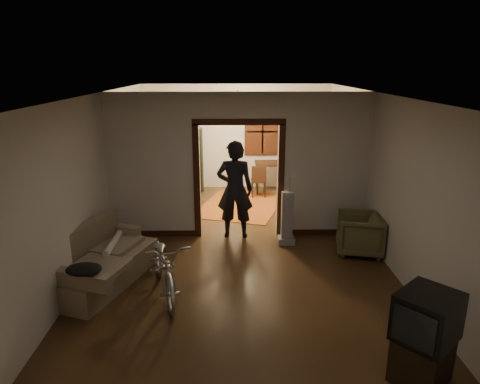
{
  "coord_description": "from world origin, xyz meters",
  "views": [
    {
      "loc": [
        -0.14,
        -7.25,
        3.27
      ],
      "look_at": [
        0.0,
        -0.3,
        1.2
      ],
      "focal_mm": 32.0,
      "sensor_mm": 36.0,
      "label": 1
    }
  ],
  "objects_px": {
    "person": "(235,190)",
    "sofa": "(102,256)",
    "bicycle": "(164,265)",
    "locker": "(188,160)",
    "armchair": "(359,234)",
    "desk": "(275,177)"
  },
  "relations": [
    {
      "from": "person",
      "to": "sofa",
      "type": "bearing_deg",
      "value": 44.96
    },
    {
      "from": "sofa",
      "to": "person",
      "type": "relative_size",
      "value": 1.01
    },
    {
      "from": "bicycle",
      "to": "locker",
      "type": "xyz_separation_m",
      "value": [
        -0.19,
        5.54,
        0.38
      ]
    },
    {
      "from": "armchair",
      "to": "sofa",
      "type": "bearing_deg",
      "value": -64.69
    },
    {
      "from": "bicycle",
      "to": "desk",
      "type": "bearing_deg",
      "value": 50.68
    },
    {
      "from": "armchair",
      "to": "locker",
      "type": "bearing_deg",
      "value": -128.3
    },
    {
      "from": "sofa",
      "to": "locker",
      "type": "height_order",
      "value": "locker"
    },
    {
      "from": "bicycle",
      "to": "armchair",
      "type": "relative_size",
      "value": 2.17
    },
    {
      "from": "sofa",
      "to": "desk",
      "type": "distance_m",
      "value": 5.86
    },
    {
      "from": "person",
      "to": "desk",
      "type": "bearing_deg",
      "value": -106.38
    },
    {
      "from": "bicycle",
      "to": "locker",
      "type": "distance_m",
      "value": 5.56
    },
    {
      "from": "bicycle",
      "to": "person",
      "type": "height_order",
      "value": "person"
    },
    {
      "from": "sofa",
      "to": "bicycle",
      "type": "bearing_deg",
      "value": -0.06
    },
    {
      "from": "sofa",
      "to": "locker",
      "type": "bearing_deg",
      "value": 99.99
    },
    {
      "from": "desk",
      "to": "armchair",
      "type": "bearing_deg",
      "value": -54.61
    },
    {
      "from": "sofa",
      "to": "person",
      "type": "xyz_separation_m",
      "value": [
        2.07,
        1.84,
        0.51
      ]
    },
    {
      "from": "armchair",
      "to": "person",
      "type": "relative_size",
      "value": 0.42
    },
    {
      "from": "armchair",
      "to": "desk",
      "type": "xyz_separation_m",
      "value": [
        -1.13,
        3.9,
        0.03
      ]
    },
    {
      "from": "sofa",
      "to": "armchair",
      "type": "xyz_separation_m",
      "value": [
        4.3,
        1.03,
        -0.08
      ]
    },
    {
      "from": "sofa",
      "to": "armchair",
      "type": "height_order",
      "value": "sofa"
    },
    {
      "from": "armchair",
      "to": "locker",
      "type": "distance_m",
      "value": 5.44
    },
    {
      "from": "sofa",
      "to": "person",
      "type": "bearing_deg",
      "value": 60.78
    }
  ]
}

